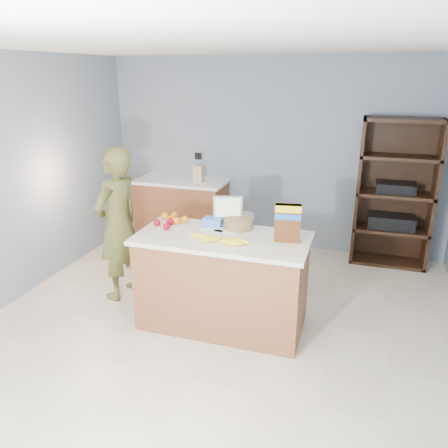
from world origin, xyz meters
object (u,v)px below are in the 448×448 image
(counter_peninsula, at_px, (222,285))
(shelving_unit, at_px, (394,196))
(tv, at_px, (228,208))
(cereal_box, at_px, (288,220))
(person, at_px, (118,225))

(counter_peninsula, xyz_separation_m, shelving_unit, (1.55, 2.05, 0.45))
(counter_peninsula, height_order, tv, tv)
(cereal_box, bearing_deg, tv, 155.53)
(person, bearing_deg, cereal_box, 95.80)
(counter_peninsula, bearing_deg, tv, 98.77)
(shelving_unit, height_order, cereal_box, shelving_unit)
(shelving_unit, bearing_deg, cereal_box, -116.06)
(shelving_unit, xyz_separation_m, person, (-2.76, -1.81, -0.06))
(counter_peninsula, bearing_deg, shelving_unit, 52.89)
(counter_peninsula, height_order, person, person)
(counter_peninsula, relative_size, cereal_box, 4.68)
(tv, bearing_deg, counter_peninsula, -81.23)
(person, relative_size, tv, 5.69)
(counter_peninsula, relative_size, shelving_unit, 0.87)
(tv, xyz_separation_m, cereal_box, (0.63, -0.28, 0.03))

